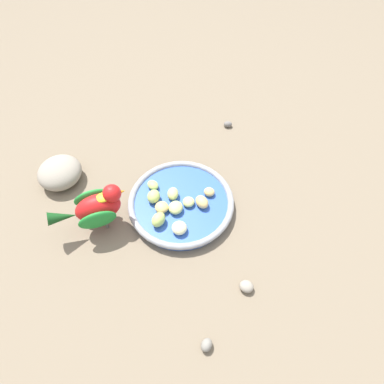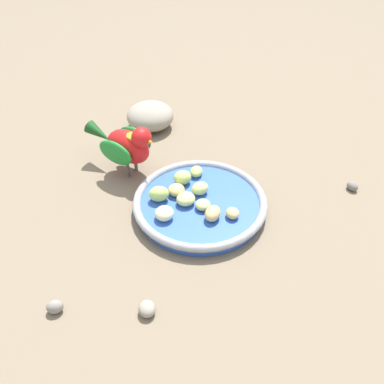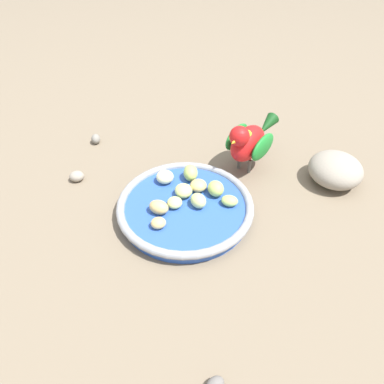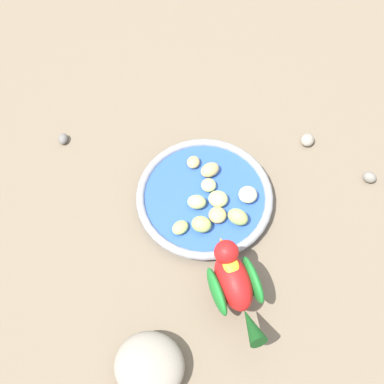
{
  "view_description": "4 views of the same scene",
  "coord_description": "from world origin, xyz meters",
  "px_view_note": "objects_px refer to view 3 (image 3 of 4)",
  "views": [
    {
      "loc": [
        0.27,
        -0.37,
        0.64
      ],
      "look_at": [
        0.03,
        -0.02,
        0.06
      ],
      "focal_mm": 30.91,
      "sensor_mm": 36.0,
      "label": 1
    },
    {
      "loc": [
        0.62,
        -0.06,
        0.56
      ],
      "look_at": [
        0.02,
        -0.04,
        0.06
      ],
      "focal_mm": 42.71,
      "sensor_mm": 36.0,
      "label": 2
    },
    {
      "loc": [
        -0.02,
        0.44,
        0.46
      ],
      "look_at": [
        -0.0,
        -0.03,
        0.05
      ],
      "focal_mm": 34.43,
      "sensor_mm": 36.0,
      "label": 3
    },
    {
      "loc": [
        -0.36,
        -0.27,
        0.82
      ],
      "look_at": [
        -0.02,
        -0.02,
        0.06
      ],
      "focal_mm": 48.62,
      "sensor_mm": 36.0,
      "label": 4
    }
  ],
  "objects_px": {
    "apple_piece_3": "(198,185)",
    "apple_piece_5": "(158,223)",
    "apple_piece_7": "(165,177)",
    "pebble_2": "(215,384)",
    "feeding_bowl": "(185,207)",
    "apple_piece_4": "(159,207)",
    "pebble_0": "(96,139)",
    "rock_large": "(335,170)",
    "apple_piece_9": "(190,173)",
    "parrot": "(249,141)",
    "pebble_1": "(77,176)",
    "apple_piece_6": "(184,191)",
    "apple_piece_8": "(230,201)",
    "apple_piece_1": "(175,203)",
    "apple_piece_2": "(216,188)",
    "apple_piece_0": "(198,201)"
  },
  "relations": [
    {
      "from": "apple_piece_0",
      "to": "apple_piece_3",
      "type": "height_order",
      "value": "apple_piece_0"
    },
    {
      "from": "apple_piece_0",
      "to": "feeding_bowl",
      "type": "bearing_deg",
      "value": -2.37
    },
    {
      "from": "apple_piece_6",
      "to": "apple_piece_3",
      "type": "bearing_deg",
      "value": -148.27
    },
    {
      "from": "apple_piece_3",
      "to": "apple_piece_9",
      "type": "xyz_separation_m",
      "value": [
        0.02,
        -0.03,
        0.0
      ]
    },
    {
      "from": "apple_piece_4",
      "to": "pebble_0",
      "type": "xyz_separation_m",
      "value": [
        0.17,
        -0.24,
        -0.02
      ]
    },
    {
      "from": "apple_piece_1",
      "to": "apple_piece_5",
      "type": "distance_m",
      "value": 0.05
    },
    {
      "from": "apple_piece_7",
      "to": "apple_piece_9",
      "type": "relative_size",
      "value": 0.91
    },
    {
      "from": "feeding_bowl",
      "to": "pebble_0",
      "type": "xyz_separation_m",
      "value": [
        0.21,
        -0.22,
        -0.0
      ]
    },
    {
      "from": "apple_piece_3",
      "to": "apple_piece_7",
      "type": "xyz_separation_m",
      "value": [
        0.06,
        -0.02,
        0.0
      ]
    },
    {
      "from": "pebble_2",
      "to": "apple_piece_6",
      "type": "bearing_deg",
      "value": -80.68
    },
    {
      "from": "apple_piece_8",
      "to": "apple_piece_2",
      "type": "bearing_deg",
      "value": -48.52
    },
    {
      "from": "apple_piece_5",
      "to": "apple_piece_7",
      "type": "distance_m",
      "value": 0.12
    },
    {
      "from": "apple_piece_1",
      "to": "apple_piece_9",
      "type": "relative_size",
      "value": 0.75
    },
    {
      "from": "rock_large",
      "to": "pebble_2",
      "type": "relative_size",
      "value": 4.57
    },
    {
      "from": "apple_piece_1",
      "to": "apple_piece_3",
      "type": "bearing_deg",
      "value": -131.34
    },
    {
      "from": "apple_piece_7",
      "to": "apple_piece_6",
      "type": "bearing_deg",
      "value": 134.3
    },
    {
      "from": "apple_piece_9",
      "to": "pebble_0",
      "type": "bearing_deg",
      "value": -34.14
    },
    {
      "from": "rock_large",
      "to": "pebble_2",
      "type": "height_order",
      "value": "rock_large"
    },
    {
      "from": "feeding_bowl",
      "to": "apple_piece_8",
      "type": "bearing_deg",
      "value": -177.41
    },
    {
      "from": "pebble_2",
      "to": "rock_large",
      "type": "bearing_deg",
      "value": -121.16
    },
    {
      "from": "apple_piece_8",
      "to": "parrot",
      "type": "bearing_deg",
      "value": -107.16
    },
    {
      "from": "apple_piece_3",
      "to": "apple_piece_0",
      "type": "bearing_deg",
      "value": 90.97
    },
    {
      "from": "apple_piece_7",
      "to": "rock_large",
      "type": "distance_m",
      "value": 0.33
    },
    {
      "from": "apple_piece_4",
      "to": "pebble_1",
      "type": "relative_size",
      "value": 1.24
    },
    {
      "from": "feeding_bowl",
      "to": "pebble_0",
      "type": "bearing_deg",
      "value": -46.22
    },
    {
      "from": "apple_piece_2",
      "to": "pebble_0",
      "type": "xyz_separation_m",
      "value": [
        0.26,
        -0.19,
        -0.02
      ]
    },
    {
      "from": "apple_piece_3",
      "to": "pebble_2",
      "type": "distance_m",
      "value": 0.34
    },
    {
      "from": "apple_piece_1",
      "to": "apple_piece_2",
      "type": "xyz_separation_m",
      "value": [
        -0.07,
        -0.03,
        0.0
      ]
    },
    {
      "from": "apple_piece_6",
      "to": "apple_piece_7",
      "type": "relative_size",
      "value": 1.03
    },
    {
      "from": "apple_piece_0",
      "to": "pebble_0",
      "type": "bearing_deg",
      "value": -43.37
    },
    {
      "from": "apple_piece_6",
      "to": "apple_piece_8",
      "type": "distance_m",
      "value": 0.08
    },
    {
      "from": "apple_piece_3",
      "to": "apple_piece_5",
      "type": "relative_size",
      "value": 1.22
    },
    {
      "from": "apple_piece_5",
      "to": "rock_large",
      "type": "xyz_separation_m",
      "value": [
        -0.33,
        -0.15,
        -0.0
      ]
    },
    {
      "from": "rock_large",
      "to": "apple_piece_9",
      "type": "bearing_deg",
      "value": 5.27
    },
    {
      "from": "feeding_bowl",
      "to": "pebble_1",
      "type": "height_order",
      "value": "feeding_bowl"
    },
    {
      "from": "apple_piece_5",
      "to": "pebble_1",
      "type": "bearing_deg",
      "value": -38.52
    },
    {
      "from": "apple_piece_8",
      "to": "apple_piece_9",
      "type": "distance_m",
      "value": 0.1
    },
    {
      "from": "feeding_bowl",
      "to": "apple_piece_3",
      "type": "xyz_separation_m",
      "value": [
        -0.02,
        -0.04,
        0.02
      ]
    },
    {
      "from": "parrot",
      "to": "pebble_0",
      "type": "height_order",
      "value": "parrot"
    },
    {
      "from": "feeding_bowl",
      "to": "apple_piece_2",
      "type": "xyz_separation_m",
      "value": [
        -0.05,
        -0.03,
        0.02
      ]
    },
    {
      "from": "apple_piece_7",
      "to": "pebble_2",
      "type": "relative_size",
      "value": 1.43
    },
    {
      "from": "apple_piece_1",
      "to": "apple_piece_8",
      "type": "height_order",
      "value": "same"
    },
    {
      "from": "feeding_bowl",
      "to": "apple_piece_1",
      "type": "height_order",
      "value": "apple_piece_1"
    },
    {
      "from": "apple_piece_6",
      "to": "apple_piece_4",
      "type": "bearing_deg",
      "value": 48.26
    },
    {
      "from": "feeding_bowl",
      "to": "apple_piece_4",
      "type": "bearing_deg",
      "value": 23.6
    },
    {
      "from": "feeding_bowl",
      "to": "apple_piece_6",
      "type": "xyz_separation_m",
      "value": [
        0.0,
        -0.03,
        0.02
      ]
    },
    {
      "from": "apple_piece_0",
      "to": "apple_piece_4",
      "type": "xyz_separation_m",
      "value": [
        0.07,
        0.02,
        -0.0
      ]
    },
    {
      "from": "rock_large",
      "to": "apple_piece_4",
      "type": "bearing_deg",
      "value": 19.7
    },
    {
      "from": "apple_piece_1",
      "to": "apple_piece_4",
      "type": "height_order",
      "value": "apple_piece_4"
    },
    {
      "from": "rock_large",
      "to": "pebble_0",
      "type": "height_order",
      "value": "rock_large"
    }
  ]
}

